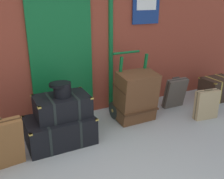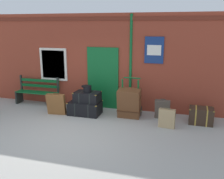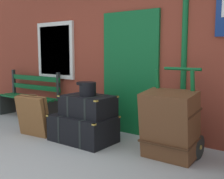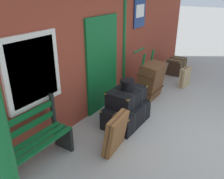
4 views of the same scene
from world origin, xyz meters
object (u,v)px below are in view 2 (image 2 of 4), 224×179
at_px(round_hatbox, 87,88).
at_px(suitcase_tan, 56,104).
at_px(platform_bench, 38,92).
at_px(porters_trolley, 130,107).
at_px(large_brown_trunk, 129,103).
at_px(suitcase_oxblood, 167,118).
at_px(corner_trunk, 201,116).
at_px(suitcase_caramel, 162,109).
at_px(steamer_trunk_base, 85,108).
at_px(steamer_trunk_middle, 87,97).

bearing_deg(round_hatbox, suitcase_tan, -161.50).
height_order(platform_bench, porters_trolley, porters_trolley).
bearing_deg(suitcase_tan, large_brown_trunk, 10.18).
bearing_deg(large_brown_trunk, suitcase_tan, -169.82).
height_order(round_hatbox, porters_trolley, porters_trolley).
distance_m(suitcase_oxblood, corner_trunk, 1.11).
bearing_deg(porters_trolley, suitcase_caramel, -2.22).
relative_size(round_hatbox, suitcase_caramel, 0.50).
bearing_deg(corner_trunk, suitcase_caramel, 176.93).
height_order(porters_trolley, corner_trunk, porters_trolley).
xyz_separation_m(suitcase_caramel, corner_trunk, (1.13, -0.06, -0.07)).
height_order(steamer_trunk_base, suitcase_oxblood, suitcase_oxblood).
relative_size(porters_trolley, suitcase_tan, 1.69).
height_order(suitcase_tan, corner_trunk, suitcase_tan).
relative_size(porters_trolley, large_brown_trunk, 1.30).
bearing_deg(suitcase_oxblood, porters_trolley, 150.02).
xyz_separation_m(platform_bench, large_brown_trunk, (3.51, -0.44, 0.02)).
height_order(steamer_trunk_base, corner_trunk, corner_trunk).
xyz_separation_m(steamer_trunk_base, suitcase_oxblood, (2.63, -0.40, 0.06)).
distance_m(large_brown_trunk, suitcase_oxblood, 1.32).
height_order(round_hatbox, suitcase_oxblood, round_hatbox).
bearing_deg(suitcase_oxblood, steamer_trunk_middle, 170.23).
bearing_deg(suitcase_oxblood, corner_trunk, 32.27).
bearing_deg(suitcase_tan, porters_trolley, 14.25).
height_order(porters_trolley, suitcase_oxblood, porters_trolley).
distance_m(platform_bench, round_hatbox, 2.26).
bearing_deg(large_brown_trunk, round_hatbox, -175.94).
distance_m(suitcase_caramel, suitcase_oxblood, 0.68).
distance_m(platform_bench, porters_trolley, 3.53).
height_order(large_brown_trunk, suitcase_oxblood, large_brown_trunk).
relative_size(steamer_trunk_base, large_brown_trunk, 1.09).
xyz_separation_m(steamer_trunk_middle, suitcase_oxblood, (2.56, -0.44, -0.31)).
xyz_separation_m(porters_trolley, suitcase_caramel, (1.01, -0.04, 0.04)).
distance_m(steamer_trunk_base, porters_trolley, 1.46).
distance_m(platform_bench, steamer_trunk_middle, 2.22).
bearing_deg(suitcase_oxblood, steamer_trunk_base, 171.40).
xyz_separation_m(large_brown_trunk, suitcase_tan, (-2.31, -0.41, -0.12)).
relative_size(steamer_trunk_middle, porters_trolley, 0.68).
bearing_deg(suitcase_tan, suitcase_oxblood, -1.74).
height_order(platform_bench, suitcase_tan, platform_bench).
bearing_deg(suitcase_caramel, round_hatbox, -174.48).
distance_m(steamer_trunk_middle, porters_trolley, 1.42).
xyz_separation_m(round_hatbox, large_brown_trunk, (1.36, 0.10, -0.40)).
distance_m(steamer_trunk_middle, suitcase_oxblood, 2.62).
bearing_deg(platform_bench, large_brown_trunk, -7.20).
relative_size(platform_bench, round_hatbox, 5.01).
height_order(platform_bench, steamer_trunk_middle, platform_bench).
xyz_separation_m(large_brown_trunk, corner_trunk, (2.14, 0.07, -0.22)).
bearing_deg(corner_trunk, steamer_trunk_base, -176.88).
height_order(steamer_trunk_middle, round_hatbox, round_hatbox).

